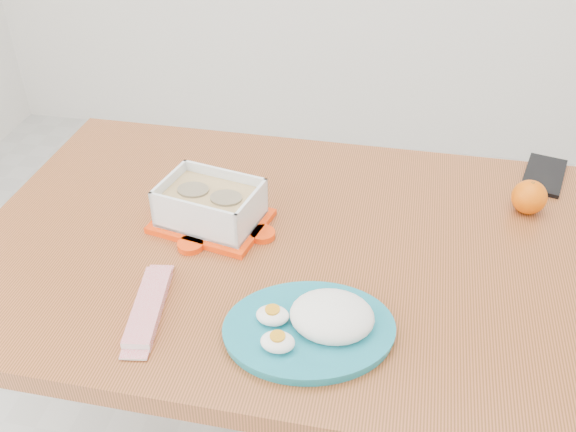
% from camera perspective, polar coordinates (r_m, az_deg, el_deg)
% --- Properties ---
extents(dining_table, '(1.22, 0.82, 0.75)m').
position_cam_1_polar(dining_table, '(1.29, 0.00, -5.72)').
color(dining_table, '#A8552F').
rests_on(dining_table, ground).
extents(food_container, '(0.24, 0.20, 0.09)m').
position_cam_1_polar(food_container, '(1.26, -6.91, 0.95)').
color(food_container, '#FF3B07').
rests_on(food_container, dining_table).
extents(orange_fruit, '(0.07, 0.07, 0.07)m').
position_cam_1_polar(orange_fruit, '(1.38, 20.65, 1.59)').
color(orange_fruit, '#FC5B05').
rests_on(orange_fruit, dining_table).
extents(rice_plate, '(0.33, 0.33, 0.07)m').
position_cam_1_polar(rice_plate, '(1.03, 2.55, -9.43)').
color(rice_plate, teal).
rests_on(rice_plate, dining_table).
extents(candy_bar, '(0.07, 0.19, 0.02)m').
position_cam_1_polar(candy_bar, '(1.10, -12.30, -7.89)').
color(candy_bar, red).
rests_on(candy_bar, dining_table).
extents(smartphone, '(0.12, 0.18, 0.01)m').
position_cam_1_polar(smartphone, '(1.52, 21.81, 3.41)').
color(smartphone, black).
rests_on(smartphone, dining_table).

